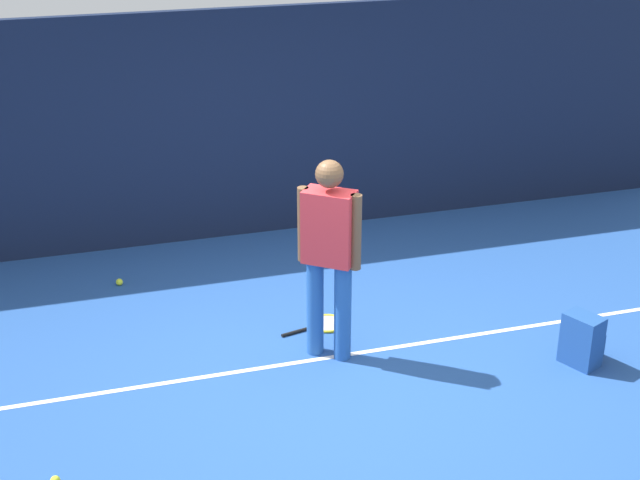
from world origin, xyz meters
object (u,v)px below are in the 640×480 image
tennis_player (329,249)px  backpack (583,340)px  tennis_ball_near_player (119,282)px  tennis_ball_by_fence (55,480)px  tennis_racket (324,324)px

tennis_player → backpack: size_ratio=3.86×
tennis_ball_near_player → tennis_ball_by_fence: 2.95m
tennis_ball_near_player → tennis_player: bearing=-49.3°
tennis_racket → tennis_ball_by_fence: tennis_ball_by_fence is taller
tennis_racket → tennis_ball_by_fence: 2.81m
backpack → tennis_ball_by_fence: backpack is taller
backpack → tennis_ball_near_player: (-3.48, 2.50, -0.18)m
tennis_player → tennis_ball_near_player: 2.54m
backpack → tennis_ball_near_player: size_ratio=6.67×
tennis_player → tennis_ball_by_fence: (-2.23, -1.08, -0.93)m
tennis_racket → backpack: bearing=-46.2°
tennis_ball_near_player → tennis_ball_by_fence: same height
tennis_racket → tennis_ball_near_player: (-1.65, 1.31, 0.02)m
tennis_racket → backpack: 2.19m
tennis_ball_by_fence → tennis_racket: bearing=33.7°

